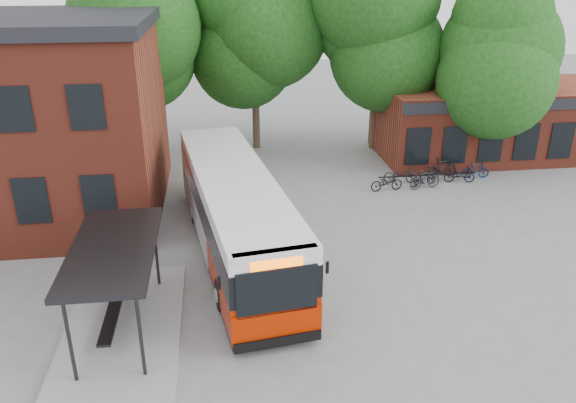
{
  "coord_description": "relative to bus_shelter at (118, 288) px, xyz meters",
  "views": [
    {
      "loc": [
        -1.31,
        -15.92,
        10.42
      ],
      "look_at": [
        1.22,
        3.65,
        2.0
      ],
      "focal_mm": 35.0,
      "sensor_mm": 36.0,
      "label": 1
    }
  ],
  "objects": [
    {
      "name": "tree_0",
      "position": [
        -1.5,
        17.0,
        4.05
      ],
      "size": [
        7.92,
        7.92,
        11.0
      ],
      "primitive_type": null,
      "color": "#133D10",
      "rests_on": "ground"
    },
    {
      "name": "bicycle_6",
      "position": [
        15.36,
        10.69,
        -1.04
      ],
      "size": [
        1.64,
        0.8,
        0.82
      ],
      "primitive_type": "imported",
      "rotation": [
        0.0,
        0.0,
        1.41
      ],
      "color": "black",
      "rests_on": "ground"
    },
    {
      "name": "ground",
      "position": [
        4.5,
        1.0,
        -1.45
      ],
      "size": [
        100.0,
        100.0,
        0.0
      ],
      "primitive_type": "plane",
      "color": "slate"
    },
    {
      "name": "bicycle_4",
      "position": [
        13.35,
        10.49,
        -1.02
      ],
      "size": [
        1.73,
        1.11,
        0.86
      ],
      "primitive_type": "imported",
      "rotation": [
        0.0,
        0.0,
        1.93
      ],
      "color": "black",
      "rests_on": "ground"
    },
    {
      "name": "bicycle_5",
      "position": [
        14.7,
        11.46,
        -0.9
      ],
      "size": [
        1.91,
        0.94,
        1.1
      ],
      "primitive_type": "imported",
      "rotation": [
        0.0,
        0.0,
        1.81
      ],
      "color": "black",
      "rests_on": "ground"
    },
    {
      "name": "shop_row",
      "position": [
        19.5,
        15.0,
        0.55
      ],
      "size": [
        14.0,
        6.2,
        4.0
      ],
      "primitive_type": null,
      "color": "maroon",
      "rests_on": "ground"
    },
    {
      "name": "tree_1",
      "position": [
        5.5,
        18.0,
        3.75
      ],
      "size": [
        7.92,
        7.92,
        10.4
      ],
      "primitive_type": null,
      "color": "#133D10",
      "rests_on": "ground"
    },
    {
      "name": "tree_3",
      "position": [
        17.5,
        13.0,
        3.19
      ],
      "size": [
        7.04,
        7.04,
        9.28
      ],
      "primitive_type": null,
      "color": "#133D10",
      "rests_on": "ground"
    },
    {
      "name": "bicycle_3",
      "position": [
        13.28,
        10.05,
        -0.94
      ],
      "size": [
        1.75,
        0.82,
        1.01
      ],
      "primitive_type": "imported",
      "rotation": [
        0.0,
        0.0,
        1.78
      ],
      "color": "#25262B",
      "rests_on": "ground"
    },
    {
      "name": "bicycle_2",
      "position": [
        12.33,
        11.0,
        -1.0
      ],
      "size": [
        1.77,
        0.77,
        0.9
      ],
      "primitive_type": "imported",
      "rotation": [
        0.0,
        0.0,
        1.47
      ],
      "color": "black",
      "rests_on": "ground"
    },
    {
      "name": "bicycle_0",
      "position": [
        11.32,
        10.05,
        -1.02
      ],
      "size": [
        1.71,
        0.77,
        0.87
      ],
      "primitive_type": "imported",
      "rotation": [
        0.0,
        0.0,
        1.69
      ],
      "color": "black",
      "rests_on": "ground"
    },
    {
      "name": "tree_2",
      "position": [
        12.5,
        17.0,
        4.05
      ],
      "size": [
        7.92,
        7.92,
        11.0
      ],
      "primitive_type": null,
      "color": "#133D10",
      "rests_on": "ground"
    },
    {
      "name": "bicycle_7",
      "position": [
        16.44,
        11.18,
        -1.01
      ],
      "size": [
        1.49,
        0.52,
        0.88
      ],
      "primitive_type": "imported",
      "rotation": [
        0.0,
        0.0,
        1.5
      ],
      "color": "#061A3A",
      "rests_on": "ground"
    },
    {
      "name": "bus_shelter",
      "position": [
        0.0,
        0.0,
        0.0
      ],
      "size": [
        3.6,
        7.0,
        2.9
      ],
      "primitive_type": null,
      "color": "#232326",
      "rests_on": "ground"
    },
    {
      "name": "city_bus",
      "position": [
        3.68,
        4.54,
        0.19
      ],
      "size": [
        4.57,
        13.14,
        3.27
      ],
      "primitive_type": null,
      "rotation": [
        0.0,
        0.0,
        0.14
      ],
      "color": "#A31B00",
      "rests_on": "ground"
    },
    {
      "name": "bike_rail",
      "position": [
        13.78,
        11.0,
        -1.26
      ],
      "size": [
        5.2,
        0.1,
        0.38
      ],
      "primitive_type": null,
      "color": "#232326",
      "rests_on": "ground"
    }
  ]
}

